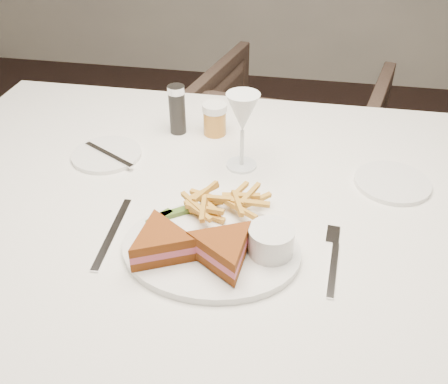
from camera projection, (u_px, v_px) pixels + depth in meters
name	position (u px, v px, depth m)	size (l,w,h in m)	color
table	(228.00, 318.00, 1.25)	(1.44, 0.96, 0.75)	white
chair_far	(287.00, 141.00, 2.02)	(0.68, 0.63, 0.70)	#443329
table_setting	(219.00, 200.00, 0.96)	(0.80, 0.63, 0.18)	white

